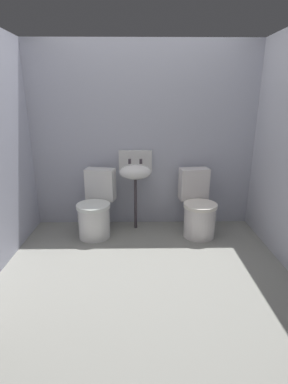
{
  "coord_description": "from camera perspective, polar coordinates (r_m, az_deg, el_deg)",
  "views": [
    {
      "loc": [
        -0.04,
        -2.56,
        1.61
      ],
      "look_at": [
        0.0,
        0.28,
        0.7
      ],
      "focal_mm": 27.27,
      "sensor_mm": 36.0,
      "label": 1
    }
  ],
  "objects": [
    {
      "name": "ground_plane",
      "position": [
        3.05,
        0.08,
        -15.04
      ],
      "size": [
        3.21,
        2.65,
        0.08
      ],
      "primitive_type": "cube",
      "color": "gray"
    },
    {
      "name": "wall_back",
      "position": [
        3.76,
        -0.2,
        10.59
      ],
      "size": [
        3.21,
        0.1,
        2.28
      ],
      "primitive_type": "cube",
      "color": "#AAACBC",
      "rests_on": "ground"
    },
    {
      "name": "sink",
      "position": [
        3.62,
        -1.72,
        4.11
      ],
      "size": [
        0.42,
        0.35,
        0.99
      ],
      "color": "#3B333A",
      "rests_on": "ground"
    },
    {
      "name": "toilet_left",
      "position": [
        3.61,
        -9.36,
        -3.37
      ],
      "size": [
        0.49,
        0.65,
        0.78
      ],
      "rotation": [
        0.0,
        0.0,
        2.95
      ],
      "color": "silver",
      "rests_on": "ground"
    },
    {
      "name": "toilet_right",
      "position": [
        3.64,
        10.47,
        -3.26
      ],
      "size": [
        0.45,
        0.63,
        0.78
      ],
      "rotation": [
        0.0,
        0.0,
        3.27
      ],
      "color": "silver",
      "rests_on": "ground"
    }
  ]
}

